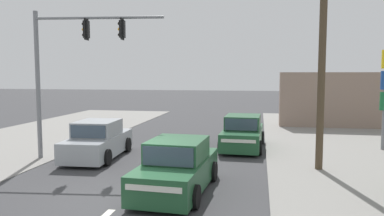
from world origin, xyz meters
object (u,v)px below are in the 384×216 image
object	(u,v)px
utility_pole_midground_right	(323,17)
traffic_signal_mast	(68,57)
sedan_receding_far	(177,168)
sedan_oncoming_near	(98,141)
sedan_oncoming_mid	(243,134)

from	to	relation	value
utility_pole_midground_right	traffic_signal_mast	distance (m)	9.87
traffic_signal_mast	sedan_receding_far	size ratio (longest dim) A/B	1.39
sedan_oncoming_near	utility_pole_midground_right	bearing A→B (deg)	-2.59
traffic_signal_mast	sedan_oncoming_near	size ratio (longest dim) A/B	1.39
sedan_oncoming_near	sedan_receding_far	xyz separation A→B (m)	(4.22, -3.79, 0.00)
traffic_signal_mast	sedan_oncoming_mid	distance (m)	8.42
utility_pole_midground_right	traffic_signal_mast	bearing A→B (deg)	179.95
sedan_oncoming_mid	sedan_receding_far	bearing A→B (deg)	-103.24
sedan_receding_far	sedan_oncoming_mid	xyz separation A→B (m)	(1.61, 6.86, 0.00)
sedan_receding_far	traffic_signal_mast	bearing A→B (deg)	147.05
sedan_oncoming_mid	sedan_oncoming_near	bearing A→B (deg)	-152.25
sedan_oncoming_mid	utility_pole_midground_right	bearing A→B (deg)	-49.87
traffic_signal_mast	sedan_receding_far	distance (m)	7.14
traffic_signal_mast	sedan_receding_far	xyz separation A→B (m)	(5.25, -3.40, -3.44)
utility_pole_midground_right	sedan_receding_far	size ratio (longest dim) A/B	2.43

